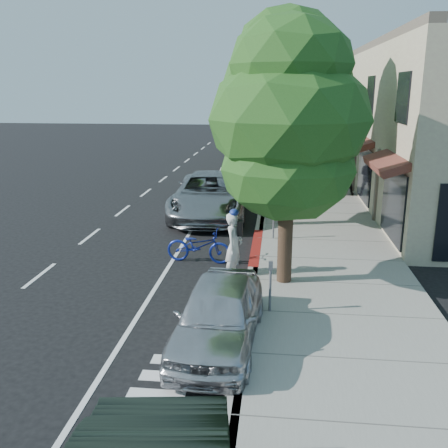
# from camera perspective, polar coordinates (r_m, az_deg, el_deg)

# --- Properties ---
(ground) EXTENTS (120.00, 120.00, 0.00)m
(ground) POSITION_cam_1_polar(r_m,az_deg,el_deg) (15.93, 3.54, -4.17)
(ground) COLOR black
(ground) RESTS_ON ground
(sidewalk) EXTENTS (4.60, 56.00, 0.15)m
(sidewalk) POSITION_cam_1_polar(r_m,az_deg,el_deg) (23.65, 10.08, 2.30)
(sidewalk) COLOR gray
(sidewalk) RESTS_ON ground
(curb) EXTENTS (0.30, 56.00, 0.15)m
(curb) POSITION_cam_1_polar(r_m,az_deg,el_deg) (23.60, 4.50, 2.46)
(curb) COLOR #9E998E
(curb) RESTS_ON ground
(curb_red_segment) EXTENTS (0.32, 4.00, 0.15)m
(curb_red_segment) POSITION_cam_1_polar(r_m,az_deg,el_deg) (16.85, 3.71, -2.80)
(curb_red_segment) COLOR maroon
(curb_red_segment) RESTS_ON ground
(storefront_building) EXTENTS (10.00, 36.00, 7.00)m
(storefront_building) POSITION_cam_1_polar(r_m,az_deg,el_deg) (34.24, 21.81, 11.23)
(storefront_building) COLOR beige
(storefront_building) RESTS_ON ground
(street_tree_0) EXTENTS (4.18, 4.18, 7.11)m
(street_tree_0) POSITION_cam_1_polar(r_m,az_deg,el_deg) (13.04, 7.45, 11.32)
(street_tree_0) COLOR black
(street_tree_0) RESTS_ON ground
(street_tree_1) EXTENTS (5.02, 5.02, 8.17)m
(street_tree_1) POSITION_cam_1_polar(r_m,az_deg,el_deg) (19.01, 7.21, 14.41)
(street_tree_1) COLOR black
(street_tree_1) RESTS_ON ground
(street_tree_2) EXTENTS (4.17, 4.17, 7.19)m
(street_tree_2) POSITION_cam_1_polar(r_m,az_deg,el_deg) (25.02, 6.99, 13.34)
(street_tree_2) COLOR black
(street_tree_2) RESTS_ON ground
(street_tree_3) EXTENTS (5.59, 5.59, 8.65)m
(street_tree_3) POSITION_cam_1_polar(r_m,az_deg,el_deg) (31.01, 6.94, 15.15)
(street_tree_3) COLOR black
(street_tree_3) RESTS_ON ground
(street_tree_4) EXTENTS (4.12, 4.12, 7.91)m
(street_tree_4) POSITION_cam_1_polar(r_m,az_deg,el_deg) (37.01, 6.85, 14.80)
(street_tree_4) COLOR black
(street_tree_4) RESTS_ON ground
(street_tree_5) EXTENTS (5.27, 5.27, 7.56)m
(street_tree_5) POSITION_cam_1_polar(r_m,az_deg,el_deg) (43.01, 6.78, 14.17)
(street_tree_5) COLOR black
(street_tree_5) RESTS_ON ground
(cyclist) EXTENTS (0.62, 0.79, 1.92)m
(cyclist) POSITION_cam_1_polar(r_m,az_deg,el_deg) (14.19, 1.15, -2.52)
(cyclist) COLOR silver
(cyclist) RESTS_ON ground
(bicycle) EXTENTS (2.10, 0.91, 1.07)m
(bicycle) POSITION_cam_1_polar(r_m,az_deg,el_deg) (15.61, -2.89, -2.50)
(bicycle) COLOR navy
(bicycle) RESTS_ON ground
(silver_suv) EXTENTS (3.25, 6.67, 1.83)m
(silver_suv) POSITION_cam_1_polar(r_m,az_deg,el_deg) (21.16, -1.60, 3.33)
(silver_suv) COLOR #9A9B9F
(silver_suv) RESTS_ON ground
(dark_sedan) EXTENTS (2.33, 5.27, 1.68)m
(dark_sedan) POSITION_cam_1_polar(r_m,az_deg,el_deg) (25.32, 2.28, 5.15)
(dark_sedan) COLOR black
(dark_sedan) RESTS_ON ground
(white_pickup) EXTENTS (2.63, 5.52, 1.55)m
(white_pickup) POSITION_cam_1_polar(r_m,az_deg,el_deg) (30.63, 2.25, 6.80)
(white_pickup) COLOR silver
(white_pickup) RESTS_ON ground
(dark_suv_far) EXTENTS (2.53, 5.06, 1.66)m
(dark_suv_far) POSITION_cam_1_polar(r_m,az_deg,el_deg) (40.12, 4.24, 8.87)
(dark_suv_far) COLOR black
(dark_suv_far) RESTS_ON ground
(near_car_a) EXTENTS (1.88, 4.24, 1.42)m
(near_car_a) POSITION_cam_1_polar(r_m,az_deg,el_deg) (10.62, -0.63, -10.33)
(near_car_a) COLOR silver
(near_car_a) RESTS_ON ground
(pedestrian) EXTENTS (1.03, 0.85, 1.97)m
(pedestrian) POSITION_cam_1_polar(r_m,az_deg,el_deg) (25.43, 13.72, 5.43)
(pedestrian) COLOR black
(pedestrian) RESTS_ON sidewalk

